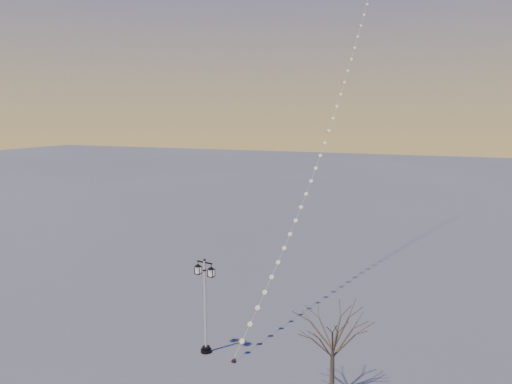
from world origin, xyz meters
The scene contains 4 objects.
ground centered at (0.00, 0.00, 0.00)m, with size 300.00×300.00×0.00m, color #555555.
street_lamp centered at (-0.26, 2.56, 3.06)m, with size 1.39×0.64×5.54m.
bare_tree centered at (7.36, 1.19, 3.05)m, with size 2.65×2.65×4.40m.
kite_train centered at (2.97, 19.50, 16.78)m, with size 3.19×35.38×33.77m.
Camera 1 is at (12.02, -20.06, 13.41)m, focal length 33.59 mm.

